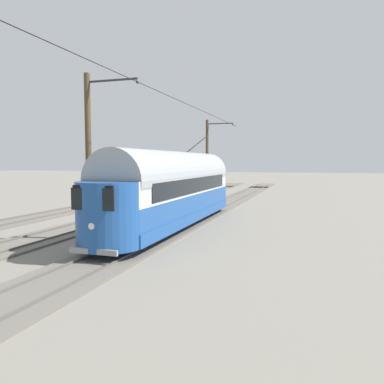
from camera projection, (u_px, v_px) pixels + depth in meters
ground_plane at (125, 215)px, 26.87m from camera, size 220.00×220.00×0.00m
track_streetcar_siding at (196, 217)px, 25.63m from camera, size 2.80×80.00×0.18m
track_adjacent_siding at (127, 214)px, 27.16m from camera, size 2.80×80.00×0.18m
track_third_siding at (66, 211)px, 28.69m from camera, size 2.80×80.00×0.18m
vintage_streetcar at (175, 188)px, 21.63m from camera, size 2.65×17.05×5.51m
catenary_pole_foreground at (208, 158)px, 37.43m from camera, size 2.76×0.28×7.76m
catenary_pole_mid_near at (90, 155)px, 17.82m from camera, size 2.76×0.28×7.76m
overhead_wire_run at (143, 85)px, 17.51m from camera, size 2.55×45.30×0.18m
track_end_bumper at (135, 194)px, 39.63m from camera, size 1.80×0.60×0.80m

